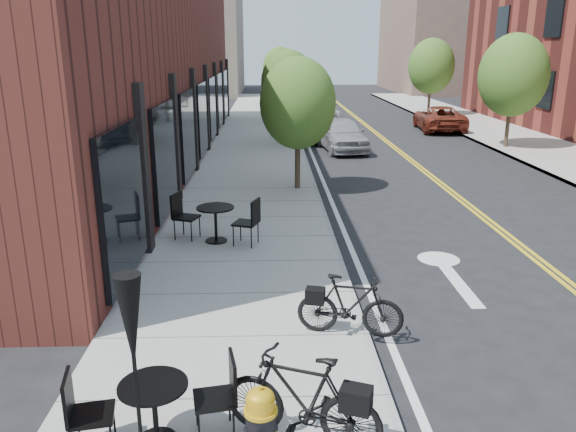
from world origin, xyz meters
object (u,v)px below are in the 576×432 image
object	(u,v)px
bistro_set_c	(216,219)
parked_car_c	(317,109)
parked_car_a	(342,134)
bicycle_right	(350,306)
parked_car_far	(439,118)
bistro_set_b	(154,405)
parked_car_b	(316,122)
patio_umbrella	(132,338)
bicycle_left	(302,398)
fire_hydrant	(261,428)

from	to	relation	value
bistro_set_c	parked_car_c	xyz separation A→B (m)	(3.93, 20.81, 0.19)
parked_car_a	parked_car_c	bearing A→B (deg)	85.26
parked_car_c	bicycle_right	bearing A→B (deg)	-91.45
bicycle_right	parked_car_c	distance (m)	25.07
parked_car_c	parked_car_far	bearing A→B (deg)	-26.40
bistro_set_b	parked_car_b	distance (m)	21.75
bicycle_right	patio_umbrella	size ratio (longest dim) A/B	0.72
bicycle_left	parked_car_a	size ratio (longest dim) A/B	0.43
bistro_set_b	parked_car_c	size ratio (longest dim) A/B	0.30
patio_umbrella	parked_car_b	bearing A→B (deg)	81.01
parked_car_b	bistro_set_b	bearing A→B (deg)	-92.14
bicycle_left	bistro_set_c	world-z (taller)	bicycle_left
bicycle_left	bicycle_right	xyz separation A→B (m)	(0.83, 2.28, -0.06)
bicycle_right	parked_car_b	bearing A→B (deg)	9.47
patio_umbrella	parked_car_b	world-z (taller)	patio_umbrella
parked_car_a	parked_car_b	xyz separation A→B (m)	(-0.80, 3.26, 0.12)
bistro_set_c	patio_umbrella	xyz separation A→B (m)	(-0.08, -6.99, 1.03)
bistro_set_c	parked_car_far	bearing A→B (deg)	79.71
parked_car_b	fire_hydrant	bearing A→B (deg)	-89.13
fire_hydrant	bicycle_right	size ratio (longest dim) A/B	0.57
bicycle_left	bistro_set_c	distance (m)	6.65
fire_hydrant	bistro_set_c	bearing A→B (deg)	81.63
patio_umbrella	parked_car_b	size ratio (longest dim) A/B	0.44
bicycle_left	bistro_set_c	xyz separation A→B (m)	(-1.47, 6.48, -0.01)
bicycle_right	bistro_set_b	distance (m)	3.26
bicycle_left	parked_car_far	size ratio (longest dim) A/B	0.38
bicycle_right	parked_car_c	xyz separation A→B (m)	(1.63, 25.01, 0.23)
bistro_set_b	patio_umbrella	world-z (taller)	patio_umbrella
patio_umbrella	parked_car_a	distance (m)	19.26
bicycle_left	parked_car_c	size ratio (longest dim) A/B	0.31
fire_hydrant	parked_car_far	size ratio (longest dim) A/B	0.19
parked_car_a	parked_car_c	xyz separation A→B (m)	(-0.27, 9.05, 0.13)
parked_car_far	bicycle_left	bearing A→B (deg)	75.02
parked_car_c	parked_car_far	world-z (taller)	parked_car_c
bistro_set_b	parked_car_c	world-z (taller)	parked_car_c
patio_umbrella	parked_car_b	xyz separation A→B (m)	(3.48, 22.01, -0.85)
bicycle_left	patio_umbrella	distance (m)	1.92
bicycle_right	bistro_set_c	xyz separation A→B (m)	(-2.30, 4.20, 0.04)
bicycle_left	parked_car_a	world-z (taller)	parked_car_a
bicycle_left	parked_car_c	bearing A→B (deg)	-163.59
bistro_set_c	parked_car_a	distance (m)	12.49
bicycle_left	parked_car_far	bearing A→B (deg)	-178.03
bistro_set_b	parked_car_b	world-z (taller)	parked_car_b
bicycle_right	bistro_set_b	world-z (taller)	bicycle_right
parked_car_c	parked_car_far	size ratio (longest dim) A/B	1.23
parked_car_far	bicycle_right	bearing A→B (deg)	75.07
fire_hydrant	bistro_set_b	size ratio (longest dim) A/B	0.51
patio_umbrella	parked_car_far	distance (m)	26.50
bistro_set_b	parked_car_b	xyz separation A→B (m)	(3.46, 21.47, 0.23)
bistro_set_c	parked_car_b	xyz separation A→B (m)	(3.40, 15.03, 0.18)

